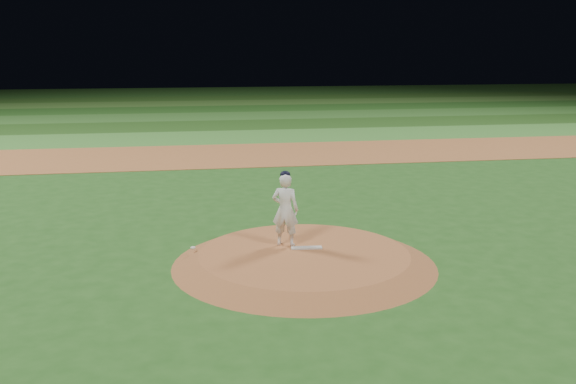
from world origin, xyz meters
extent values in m
plane|color=#21521A|center=(0.00, 0.00, 0.00)|extent=(120.00, 120.00, 0.00)
cube|color=#9D5D30|center=(0.00, 14.00, 0.01)|extent=(70.00, 6.00, 0.02)
cube|color=#387A2C|center=(0.00, 19.50, 0.01)|extent=(70.00, 5.00, 0.02)
cube|color=#204A17|center=(0.00, 24.50, 0.01)|extent=(70.00, 5.00, 0.02)
cube|color=#2E6524|center=(0.00, 29.50, 0.01)|extent=(70.00, 5.00, 0.02)
cube|color=#1F4D18|center=(0.00, 34.50, 0.01)|extent=(70.00, 5.00, 0.02)
cube|color=#366524|center=(0.00, 39.50, 0.01)|extent=(70.00, 5.00, 0.02)
cube|color=#244F19|center=(0.00, 44.50, 0.01)|extent=(70.00, 5.00, 0.02)
cone|color=#9D5A30|center=(0.00, 0.00, 0.12)|extent=(5.50, 5.50, 0.25)
cube|color=silver|center=(0.11, 0.27, 0.27)|extent=(0.67, 0.22, 0.03)
ellipsoid|color=silver|center=(-2.28, 0.62, 0.28)|extent=(0.11, 0.11, 0.06)
imported|color=white|center=(-0.30, 0.59, 1.04)|extent=(0.68, 0.57, 1.58)
ellipsoid|color=black|center=(-0.30, 0.59, 1.81)|extent=(0.22, 0.22, 0.15)
camera|label=1|loc=(-2.47, -12.51, 4.45)|focal=40.00mm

